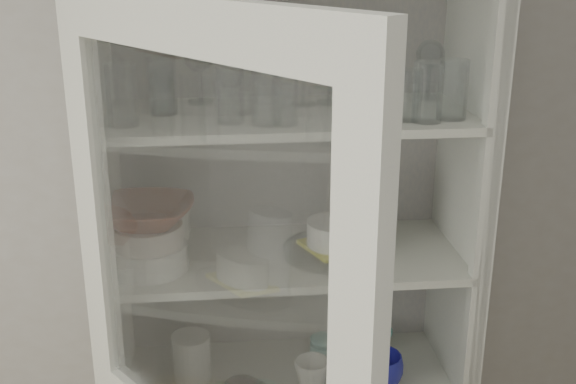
% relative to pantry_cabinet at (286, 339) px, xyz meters
% --- Properties ---
extents(wall_back, '(3.60, 0.02, 2.60)m').
position_rel_pantry_cabinet_xyz_m(wall_back, '(-0.20, 0.16, 0.36)').
color(wall_back, '#A39F97').
rests_on(wall_back, ground).
extents(pantry_cabinet, '(1.00, 0.45, 2.10)m').
position_rel_pantry_cabinet_xyz_m(pantry_cabinet, '(0.00, 0.00, 0.00)').
color(pantry_cabinet, silver).
rests_on(pantry_cabinet, floor).
extents(tumbler_0, '(0.10, 0.10, 0.15)m').
position_rel_pantry_cabinet_xyz_m(tumbler_0, '(-0.41, -0.17, 0.80)').
color(tumbler_0, silver).
rests_on(tumbler_0, shelf_glass).
extents(tumbler_1, '(0.09, 0.09, 0.14)m').
position_rel_pantry_cabinet_xyz_m(tumbler_1, '(-0.15, -0.17, 0.79)').
color(tumbler_1, silver).
rests_on(tumbler_1, shelf_glass).
extents(tumbler_2, '(0.09, 0.09, 0.15)m').
position_rel_pantry_cabinet_xyz_m(tumbler_2, '(-0.07, -0.20, 0.79)').
color(tumbler_2, silver).
rests_on(tumbler_2, shelf_glass).
extents(tumbler_3, '(0.07, 0.07, 0.12)m').
position_rel_pantry_cabinet_xyz_m(tumbler_3, '(-0.02, -0.21, 0.78)').
color(tumbler_3, silver).
rests_on(tumbler_3, shelf_glass).
extents(tumbler_4, '(0.07, 0.07, 0.13)m').
position_rel_pantry_cabinet_xyz_m(tumbler_4, '(0.29, -0.19, 0.78)').
color(tumbler_4, silver).
rests_on(tumbler_4, shelf_glass).
extents(tumbler_5, '(0.08, 0.08, 0.15)m').
position_rel_pantry_cabinet_xyz_m(tumbler_5, '(0.33, -0.21, 0.79)').
color(tumbler_5, silver).
rests_on(tumbler_5, shelf_glass).
extents(tumbler_6, '(0.08, 0.08, 0.15)m').
position_rel_pantry_cabinet_xyz_m(tumbler_6, '(0.40, -0.19, 0.79)').
color(tumbler_6, silver).
rests_on(tumbler_6, shelf_glass).
extents(tumbler_7, '(0.08, 0.08, 0.13)m').
position_rel_pantry_cabinet_xyz_m(tumbler_7, '(-0.32, -0.06, 0.79)').
color(tumbler_7, silver).
rests_on(tumbler_7, shelf_glass).
extents(tumbler_8, '(0.09, 0.09, 0.15)m').
position_rel_pantry_cabinet_xyz_m(tumbler_8, '(-0.32, -0.06, 0.79)').
color(tumbler_8, silver).
rests_on(tumbler_8, shelf_glass).
extents(tumbler_9, '(0.09, 0.09, 0.14)m').
position_rel_pantry_cabinet_xyz_m(tumbler_9, '(-0.11, -0.06, 0.79)').
color(tumbler_9, silver).
rests_on(tumbler_9, shelf_glass).
extents(goblet_0, '(0.08, 0.08, 0.18)m').
position_rel_pantry_cabinet_xyz_m(goblet_0, '(-0.23, 0.06, 0.81)').
color(goblet_0, silver).
rests_on(goblet_0, shelf_glass).
extents(goblet_1, '(0.08, 0.08, 0.17)m').
position_rel_pantry_cabinet_xyz_m(goblet_1, '(0.05, 0.00, 0.81)').
color(goblet_1, silver).
rests_on(goblet_1, shelf_glass).
extents(goblet_2, '(0.08, 0.08, 0.17)m').
position_rel_pantry_cabinet_xyz_m(goblet_2, '(0.12, 0.02, 0.81)').
color(goblet_2, silver).
rests_on(goblet_2, shelf_glass).
extents(goblet_3, '(0.08, 0.08, 0.18)m').
position_rel_pantry_cabinet_xyz_m(goblet_3, '(0.41, 0.06, 0.81)').
color(goblet_3, silver).
rests_on(goblet_3, shelf_glass).
extents(plate_stack_front, '(0.20, 0.20, 0.07)m').
position_rel_pantry_cabinet_xyz_m(plate_stack_front, '(-0.38, -0.14, 0.36)').
color(plate_stack_front, white).
rests_on(plate_stack_front, shelf_plates).
extents(plate_stack_back, '(0.21, 0.21, 0.08)m').
position_rel_pantry_cabinet_xyz_m(plate_stack_back, '(-0.38, 0.08, 0.36)').
color(plate_stack_back, white).
rests_on(plate_stack_back, shelf_plates).
extents(cream_bowl, '(0.21, 0.21, 0.06)m').
position_rel_pantry_cabinet_xyz_m(cream_bowl, '(-0.38, -0.14, 0.42)').
color(cream_bowl, silver).
rests_on(cream_bowl, plate_stack_front).
extents(terracotta_bowl, '(0.27, 0.27, 0.06)m').
position_rel_pantry_cabinet_xyz_m(terracotta_bowl, '(-0.38, -0.14, 0.48)').
color(terracotta_bowl, brown).
rests_on(terracotta_bowl, cream_bowl).
extents(glass_platter, '(0.36, 0.36, 0.02)m').
position_rel_pantry_cabinet_xyz_m(glass_platter, '(0.13, -0.09, 0.33)').
color(glass_platter, silver).
rests_on(glass_platter, shelf_plates).
extents(yellow_trivet, '(0.20, 0.20, 0.01)m').
position_rel_pantry_cabinet_xyz_m(yellow_trivet, '(0.13, -0.09, 0.34)').
color(yellow_trivet, yellow).
rests_on(yellow_trivet, glass_platter).
extents(white_ramekin, '(0.20, 0.20, 0.07)m').
position_rel_pantry_cabinet_xyz_m(white_ramekin, '(0.13, -0.09, 0.38)').
color(white_ramekin, white).
rests_on(white_ramekin, yellow_trivet).
extents(grey_bowl_stack, '(0.12, 0.12, 0.20)m').
position_rel_pantry_cabinet_xyz_m(grey_bowl_stack, '(0.22, -0.06, 0.42)').
color(grey_bowl_stack, '#B8BDBE').
rests_on(grey_bowl_stack, shelf_plates).
extents(mug_blue, '(0.13, 0.13, 0.10)m').
position_rel_pantry_cabinet_xyz_m(mug_blue, '(0.26, -0.15, -0.03)').
color(mug_blue, navy).
rests_on(mug_blue, shelf_mugs).
extents(mug_teal, '(0.10, 0.10, 0.09)m').
position_rel_pantry_cabinet_xyz_m(mug_teal, '(0.28, 0.01, -0.03)').
color(mug_teal, '#287A7B').
rests_on(mug_teal, shelf_mugs).
extents(mug_white, '(0.12, 0.12, 0.09)m').
position_rel_pantry_cabinet_xyz_m(mug_white, '(0.06, -0.15, -0.03)').
color(mug_white, white).
rests_on(mug_white, shelf_mugs).
extents(teal_jar, '(0.08, 0.08, 0.10)m').
position_rel_pantry_cabinet_xyz_m(teal_jar, '(0.11, -0.04, -0.03)').
color(teal_jar, '#287A7B').
rests_on(teal_jar, shelf_mugs).
extents(white_canister, '(0.13, 0.13, 0.13)m').
position_rel_pantry_cabinet_xyz_m(white_canister, '(-0.28, -0.05, -0.01)').
color(white_canister, white).
rests_on(white_canister, shelf_mugs).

